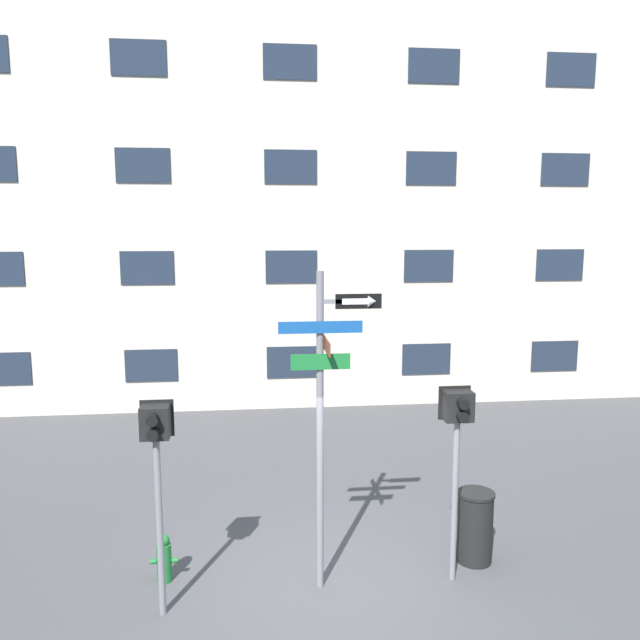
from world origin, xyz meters
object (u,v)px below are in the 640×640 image
street_sign_pole (325,403)px  pedestrian_signal_right (457,429)px  trash_bin (475,526)px  fire_hydrant (164,559)px  pedestrian_signal_left (156,450)px

street_sign_pole → pedestrian_signal_right: bearing=-0.6°
street_sign_pole → trash_bin: bearing=10.3°
fire_hydrant → trash_bin: (4.16, 0.05, 0.19)m
pedestrian_signal_left → pedestrian_signal_right: pedestrian_signal_left is taller
pedestrian_signal_right → street_sign_pole: bearing=179.4°
pedestrian_signal_right → fire_hydrant: 4.12m
street_sign_pole → fire_hydrant: bearing=170.7°
street_sign_pole → trash_bin: size_ratio=4.06×
pedestrian_signal_left → street_sign_pole: bearing=10.6°
pedestrian_signal_right → pedestrian_signal_left: bearing=-174.5°
fire_hydrant → trash_bin: size_ratio=0.64×
trash_bin → street_sign_pole: bearing=-169.7°
street_sign_pole → fire_hydrant: (-2.05, 0.34, -2.11)m
street_sign_pole → trash_bin: 2.88m
street_sign_pole → pedestrian_signal_right: 1.72m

